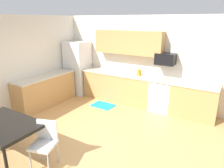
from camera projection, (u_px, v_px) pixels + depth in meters
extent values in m
plane|color=tan|center=(89.00, 137.00, 4.71)|extent=(12.00, 12.00, 0.00)
cube|color=silver|center=(139.00, 60.00, 6.46)|extent=(5.80, 0.10, 2.70)
cube|color=silver|center=(11.00, 66.00, 5.63)|extent=(0.10, 5.80, 2.70)
cube|color=tan|center=(118.00, 87.00, 6.73)|extent=(2.36, 0.60, 0.90)
cube|color=tan|center=(194.00, 101.00, 5.55)|extent=(1.19, 0.60, 0.90)
cube|color=tan|center=(46.00, 91.00, 6.37)|extent=(0.60, 2.00, 0.90)
cube|color=beige|center=(134.00, 76.00, 6.31)|extent=(4.80, 0.64, 0.04)
cube|color=beige|center=(44.00, 76.00, 6.23)|extent=(0.64, 2.00, 0.04)
cube|color=tan|center=(128.00, 42.00, 6.27)|extent=(2.20, 0.34, 0.70)
cube|color=white|center=(78.00, 68.00, 7.33)|extent=(0.76, 0.70, 1.84)
cube|color=white|center=(162.00, 96.00, 6.00)|extent=(0.60, 0.60, 0.88)
cube|color=black|center=(163.00, 81.00, 5.86)|extent=(0.60, 0.60, 0.03)
cube|color=black|center=(165.00, 59.00, 5.76)|extent=(0.54, 0.36, 0.32)
cube|color=#A5A8AD|center=(112.00, 74.00, 6.71)|extent=(0.48, 0.40, 0.14)
cylinder|color=#B2B5BA|center=(115.00, 68.00, 6.81)|extent=(0.02, 0.02, 0.24)
cube|color=black|center=(3.00, 125.00, 3.74)|extent=(1.40, 0.90, 0.06)
cylinder|color=black|center=(7.00, 167.00, 3.22)|extent=(0.05, 0.05, 0.71)
cylinder|color=black|center=(5.00, 125.00, 4.49)|extent=(0.05, 0.05, 0.71)
cylinder|color=black|center=(46.00, 143.00, 3.85)|extent=(0.05, 0.05, 0.71)
cube|color=white|center=(43.00, 145.00, 3.62)|extent=(0.51, 0.51, 0.05)
cube|color=white|center=(47.00, 130.00, 3.73)|extent=(0.37, 0.16, 0.40)
cylinder|color=#B2B2B7|center=(31.00, 161.00, 3.57)|extent=(0.03, 0.03, 0.42)
cylinder|color=#B2B2B7|center=(48.00, 164.00, 3.50)|extent=(0.03, 0.03, 0.42)
cylinder|color=#B2B2B7|center=(41.00, 150.00, 3.88)|extent=(0.03, 0.03, 0.42)
cylinder|color=#B2B2B7|center=(58.00, 152.00, 3.81)|extent=(0.03, 0.03, 0.42)
cylinder|color=#B2B2B7|center=(1.00, 138.00, 4.27)|extent=(0.03, 0.03, 0.42)
cube|color=#198CBF|center=(103.00, 105.00, 6.41)|extent=(0.70, 0.50, 0.01)
cylinder|color=orange|center=(139.00, 73.00, 6.25)|extent=(0.14, 0.14, 0.20)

